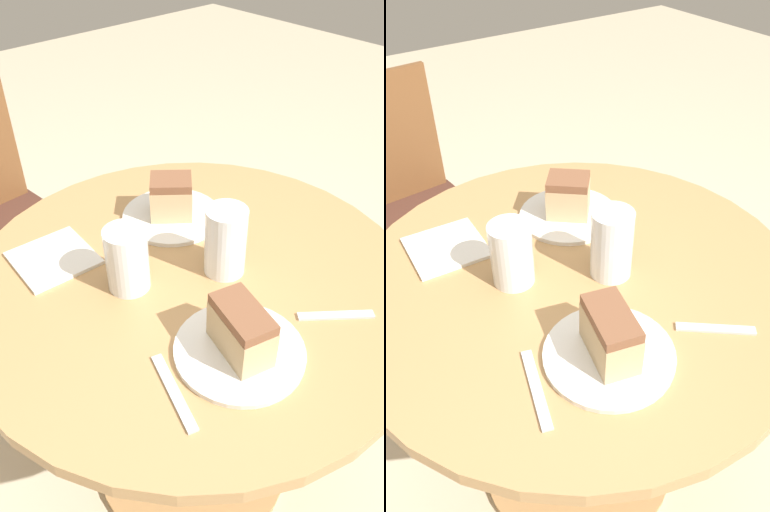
# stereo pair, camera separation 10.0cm
# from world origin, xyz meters

# --- Properties ---
(ground_plane) EXTENTS (8.00, 8.00, 0.00)m
(ground_plane) POSITION_xyz_m (0.00, 0.00, 0.00)
(ground_plane) COLOR beige
(table) EXTENTS (0.92, 0.92, 0.72)m
(table) POSITION_xyz_m (0.00, 0.00, 0.52)
(table) COLOR tan
(table) RESTS_ON ground_plane
(chair) EXTENTS (0.50, 0.49, 0.87)m
(chair) POSITION_xyz_m (-0.13, 0.81, 0.46)
(chair) COLOR brown
(chair) RESTS_ON ground_plane
(plate_near) EXTENTS (0.23, 0.23, 0.01)m
(plate_near) POSITION_xyz_m (-0.08, -0.21, 0.72)
(plate_near) COLOR silver
(plate_near) RESTS_ON table
(plate_far) EXTENTS (0.23, 0.23, 0.01)m
(plate_far) POSITION_xyz_m (0.10, 0.17, 0.72)
(plate_far) COLOR silver
(plate_far) RESTS_ON table
(cake_slice_near) EXTENTS (0.09, 0.13, 0.09)m
(cake_slice_near) POSITION_xyz_m (-0.08, -0.21, 0.78)
(cake_slice_near) COLOR tan
(cake_slice_near) RESTS_ON plate_near
(cake_slice_far) EXTENTS (0.12, 0.12, 0.09)m
(cake_slice_far) POSITION_xyz_m (0.10, 0.17, 0.78)
(cake_slice_far) COLOR tan
(cake_slice_far) RESTS_ON plate_far
(glass_lemonade) EXTENTS (0.08, 0.08, 0.13)m
(glass_lemonade) POSITION_xyz_m (-0.12, 0.05, 0.78)
(glass_lemonade) COLOR beige
(glass_lemonade) RESTS_ON table
(glass_water) EXTENTS (0.08, 0.08, 0.15)m
(glass_water) POSITION_xyz_m (0.05, -0.04, 0.78)
(glass_water) COLOR silver
(glass_water) RESTS_ON table
(napkin_stack) EXTENTS (0.17, 0.17, 0.01)m
(napkin_stack) POSITION_xyz_m (-0.19, 0.22, 0.72)
(napkin_stack) COLOR silver
(napkin_stack) RESTS_ON table
(fork) EXTENTS (0.07, 0.15, 0.00)m
(fork) POSITION_xyz_m (-0.22, -0.20, 0.72)
(fork) COLOR silver
(fork) RESTS_ON table
(spoon) EXTENTS (0.12, 0.10, 0.00)m
(spoon) POSITION_xyz_m (0.11, -0.27, 0.72)
(spoon) COLOR silver
(spoon) RESTS_ON table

